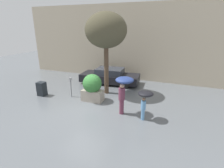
# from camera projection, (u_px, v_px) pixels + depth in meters

# --- Properties ---
(ground_plane) EXTENTS (40.00, 40.00, 0.00)m
(ground_plane) POSITION_uv_depth(u_px,v_px,m) (85.00, 109.00, 9.56)
(ground_plane) COLOR slate
(building_facade) EXTENTS (18.00, 0.30, 6.00)m
(building_facade) POSITION_uv_depth(u_px,v_px,m) (123.00, 43.00, 14.35)
(building_facade) COLOR #B7A88E
(building_facade) RESTS_ON ground
(planter_box) EXTENTS (1.27, 1.12, 1.65)m
(planter_box) POSITION_uv_depth(u_px,v_px,m) (92.00, 87.00, 10.31)
(planter_box) COLOR #9E9384
(planter_box) RESTS_ON ground
(person_adult) EXTENTS (0.90, 0.90, 1.94)m
(person_adult) POSITION_uv_depth(u_px,v_px,m) (124.00, 86.00, 8.60)
(person_adult) COLOR brown
(person_adult) RESTS_ON ground
(person_child) EXTENTS (0.72, 0.72, 1.44)m
(person_child) POSITION_uv_depth(u_px,v_px,m) (145.00, 97.00, 8.14)
(person_child) COLOR #669ED1
(person_child) RESTS_ON ground
(parked_car_near) EXTENTS (4.63, 2.27, 1.20)m
(parked_car_near) POSITION_uv_depth(u_px,v_px,m) (110.00, 76.00, 13.63)
(parked_car_near) COLOR black
(parked_car_near) RESTS_ON ground
(street_tree) EXTENTS (2.56, 2.56, 5.16)m
(street_tree) POSITION_uv_depth(u_px,v_px,m) (106.00, 31.00, 10.55)
(street_tree) COLOR brown
(street_tree) RESTS_ON ground
(parking_meter) EXTENTS (0.14, 0.14, 1.27)m
(parking_meter) POSITION_uv_depth(u_px,v_px,m) (71.00, 83.00, 10.90)
(parking_meter) COLOR #595B60
(parking_meter) RESTS_ON ground
(newspaper_box) EXTENTS (0.50, 0.44, 0.90)m
(newspaper_box) POSITION_uv_depth(u_px,v_px,m) (42.00, 89.00, 11.26)
(newspaper_box) COLOR #1E2328
(newspaper_box) RESTS_ON ground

